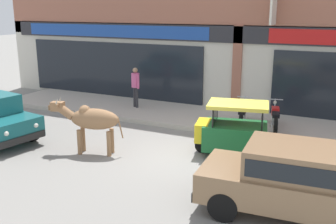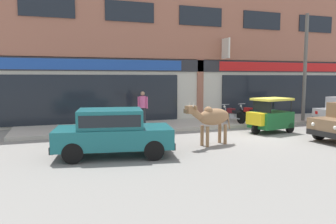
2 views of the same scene
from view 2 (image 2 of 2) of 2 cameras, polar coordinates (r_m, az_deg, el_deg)
name	(u,v)px [view 2 (image 2 of 2)]	position (r m, az deg, el deg)	size (l,w,h in m)	color
ground_plane	(254,137)	(13.88, 14.68, -4.20)	(90.00, 90.00, 0.00)	gray
sidewalk	(212,123)	(17.04, 7.67, -1.90)	(19.00, 3.06, 0.16)	#B7AFA3
shop_building	(198,39)	(18.61, 5.32, 12.58)	(23.00, 1.40, 9.51)	#9E604C
cow	(212,117)	(11.76, 7.67, -0.93)	(2.10, 0.95, 1.61)	#936B47
car_1	(113,130)	(10.18, -9.64, -3.14)	(3.79, 2.18, 1.46)	black
auto_rickshaw	(270,118)	(15.04, 17.27, -0.95)	(2.12, 1.50, 1.52)	black
motorcycle_0	(233,115)	(16.89, 11.20, -0.45)	(0.58, 1.80, 0.88)	black
motorcycle_1	(250,114)	(17.52, 14.08, -0.29)	(0.66, 1.78, 0.88)	black
pedestrian	(143,104)	(15.63, -4.42, 1.33)	(0.45, 0.32, 1.60)	#2D2D33
utility_pole	(305,68)	(18.55, 22.76, 7.11)	(0.18, 0.18, 5.52)	#595651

